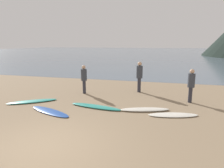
{
  "coord_description": "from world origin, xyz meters",
  "views": [
    {
      "loc": [
        3.15,
        -4.38,
        2.91
      ],
      "look_at": [
        0.41,
        6.25,
        0.6
      ],
      "focal_mm": 31.56,
      "sensor_mm": 36.0,
      "label": 1
    }
  ],
  "objects_px": {
    "surfboard_0": "(32,101)",
    "person_0": "(191,83)",
    "surfboard_1": "(50,111)",
    "person_3": "(139,74)",
    "person_1": "(84,77)",
    "surfboard_4": "(173,115)",
    "surfboard_3": "(145,109)",
    "surfboard_2": "(96,106)"
  },
  "relations": [
    {
      "from": "surfboard_3",
      "to": "surfboard_1",
      "type": "bearing_deg",
      "value": -179.22
    },
    {
      "from": "surfboard_4",
      "to": "person_3",
      "type": "distance_m",
      "value": 4.16
    },
    {
      "from": "surfboard_1",
      "to": "surfboard_3",
      "type": "relative_size",
      "value": 1.08
    },
    {
      "from": "surfboard_1",
      "to": "person_3",
      "type": "bearing_deg",
      "value": 75.35
    },
    {
      "from": "surfboard_4",
      "to": "person_0",
      "type": "bearing_deg",
      "value": 53.19
    },
    {
      "from": "surfboard_0",
      "to": "surfboard_2",
      "type": "xyz_separation_m",
      "value": [
        3.33,
        0.01,
        0.0
      ]
    },
    {
      "from": "person_1",
      "to": "person_3",
      "type": "bearing_deg",
      "value": 128.11
    },
    {
      "from": "surfboard_1",
      "to": "person_3",
      "type": "height_order",
      "value": "person_3"
    },
    {
      "from": "surfboard_1",
      "to": "person_1",
      "type": "bearing_deg",
      "value": 107.88
    },
    {
      "from": "surfboard_0",
      "to": "person_3",
      "type": "xyz_separation_m",
      "value": [
        4.91,
        3.42,
        1.03
      ]
    },
    {
      "from": "surfboard_4",
      "to": "person_3",
      "type": "relative_size",
      "value": 1.1
    },
    {
      "from": "person_0",
      "to": "surfboard_4",
      "type": "bearing_deg",
      "value": 99.51
    },
    {
      "from": "surfboard_3",
      "to": "person_3",
      "type": "distance_m",
      "value": 3.48
    },
    {
      "from": "surfboard_0",
      "to": "person_1",
      "type": "xyz_separation_m",
      "value": [
        1.84,
        2.3,
        0.93
      ]
    },
    {
      "from": "surfboard_3",
      "to": "surfboard_0",
      "type": "bearing_deg",
      "value": 165.18
    },
    {
      "from": "surfboard_1",
      "to": "surfboard_4",
      "type": "xyz_separation_m",
      "value": [
        5.09,
        0.88,
        -0.0
      ]
    },
    {
      "from": "surfboard_1",
      "to": "person_1",
      "type": "distance_m",
      "value": 3.49
    },
    {
      "from": "surfboard_0",
      "to": "person_1",
      "type": "distance_m",
      "value": 3.09
    },
    {
      "from": "surfboard_1",
      "to": "surfboard_4",
      "type": "distance_m",
      "value": 5.17
    },
    {
      "from": "surfboard_3",
      "to": "person_1",
      "type": "bearing_deg",
      "value": 133.56
    },
    {
      "from": "surfboard_3",
      "to": "person_1",
      "type": "height_order",
      "value": "person_1"
    },
    {
      "from": "surfboard_1",
      "to": "person_3",
      "type": "distance_m",
      "value": 5.65
    },
    {
      "from": "person_1",
      "to": "surfboard_4",
      "type": "bearing_deg",
      "value": 81.07
    },
    {
      "from": "surfboard_3",
      "to": "surfboard_4",
      "type": "xyz_separation_m",
      "value": [
        1.17,
        -0.33,
        -0.02
      ]
    },
    {
      "from": "surfboard_0",
      "to": "surfboard_4",
      "type": "height_order",
      "value": "surfboard_0"
    },
    {
      "from": "surfboard_1",
      "to": "surfboard_4",
      "type": "height_order",
      "value": "surfboard_1"
    },
    {
      "from": "surfboard_1",
      "to": "surfboard_4",
      "type": "relative_size",
      "value": 1.15
    },
    {
      "from": "surfboard_0",
      "to": "surfboard_1",
      "type": "distance_m",
      "value": 1.94
    },
    {
      "from": "surfboard_4",
      "to": "person_3",
      "type": "xyz_separation_m",
      "value": [
        -1.82,
        3.6,
        1.04
      ]
    },
    {
      "from": "surfboard_3",
      "to": "surfboard_4",
      "type": "height_order",
      "value": "surfboard_3"
    },
    {
      "from": "surfboard_3",
      "to": "person_1",
      "type": "relative_size",
      "value": 1.3
    },
    {
      "from": "surfboard_4",
      "to": "surfboard_0",
      "type": "bearing_deg",
      "value": 164.25
    },
    {
      "from": "surfboard_0",
      "to": "person_0",
      "type": "xyz_separation_m",
      "value": [
        7.6,
        1.94,
        0.94
      ]
    },
    {
      "from": "surfboard_0",
      "to": "surfboard_1",
      "type": "bearing_deg",
      "value": -67.65
    },
    {
      "from": "surfboard_0",
      "to": "person_3",
      "type": "distance_m",
      "value": 6.07
    },
    {
      "from": "surfboard_2",
      "to": "surfboard_4",
      "type": "xyz_separation_m",
      "value": [
        3.39,
        -0.19,
        -0.02
      ]
    },
    {
      "from": "surfboard_0",
      "to": "surfboard_3",
      "type": "xyz_separation_m",
      "value": [
        5.55,
        0.15,
        0.01
      ]
    },
    {
      "from": "surfboard_2",
      "to": "surfboard_4",
      "type": "height_order",
      "value": "surfboard_2"
    },
    {
      "from": "person_0",
      "to": "surfboard_0",
      "type": "bearing_deg",
      "value": 46.42
    },
    {
      "from": "surfboard_1",
      "to": "person_0",
      "type": "xyz_separation_m",
      "value": [
        5.98,
        3.0,
        0.95
      ]
    },
    {
      "from": "surfboard_2",
      "to": "surfboard_3",
      "type": "distance_m",
      "value": 2.22
    },
    {
      "from": "person_3",
      "to": "person_0",
      "type": "bearing_deg",
      "value": -64.39
    }
  ]
}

